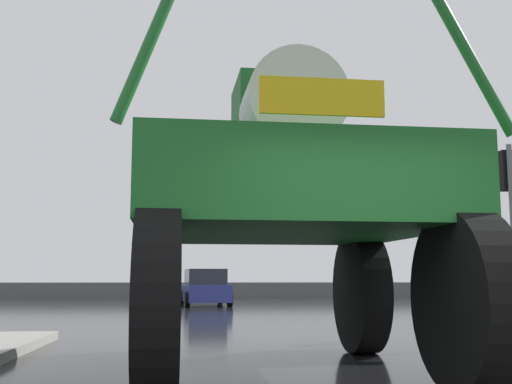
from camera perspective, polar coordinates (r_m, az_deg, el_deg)
name	(u,v)px	position (r m, az deg, el deg)	size (l,w,h in m)	color
ground_plane	(241,311)	(22.24, -1.37, -10.66)	(120.00, 120.00, 0.00)	black
oversize_sprayer	(283,211)	(7.98, 2.47, -1.69)	(4.09, 5.41, 4.44)	black
sedan_ahead	(205,288)	(27.07, -4.61, -8.61)	(2.20, 4.25, 1.52)	navy
traffic_signal_near_right	(508,195)	(14.23, 21.63, -0.29)	(0.24, 0.54, 3.88)	slate
traffic_signal_far_left	(371,241)	(28.74, 10.28, -4.36)	(0.24, 0.55, 3.79)	slate
traffic_signal_far_right	(161,245)	(27.65, -8.47, -4.75)	(0.24, 0.55, 3.49)	slate
roadside_barrier	(220,290)	(37.81, -3.20, -8.78)	(31.12, 0.24, 0.90)	#59595B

